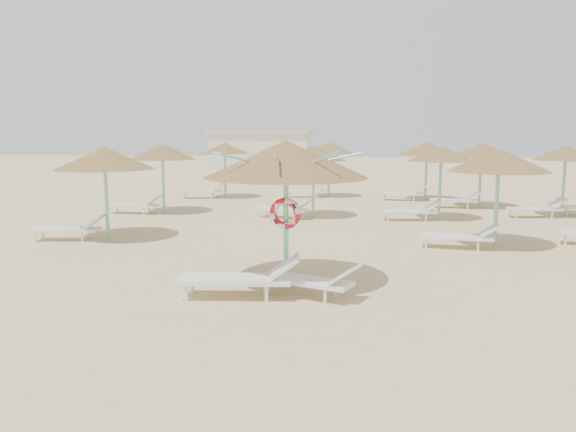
# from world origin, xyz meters

# --- Properties ---
(ground) EXTENTS (120.00, 120.00, 0.00)m
(ground) POSITION_xyz_m (0.00, 0.00, 0.00)
(ground) COLOR #D4B681
(ground) RESTS_ON ground
(main_palapa) EXTENTS (3.34, 3.34, 3.00)m
(main_palapa) POSITION_xyz_m (0.43, -0.00, 2.61)
(main_palapa) COLOR #79D2BF
(main_palapa) RESTS_ON ground
(lounger_main_a) EXTENTS (2.34, 0.89, 0.83)m
(lounger_main_a) POSITION_xyz_m (-0.27, -1.03, 0.40)
(lounger_main_a) COLOR white
(lounger_main_a) RESTS_ON ground
(lounger_main_b) EXTENTS (2.06, 1.29, 0.72)m
(lounger_main_b) POSITION_xyz_m (1.03, -0.85, 0.34)
(lounger_main_b) COLOR white
(lounger_main_b) RESTS_ON ground
(palapa_field) EXTENTS (19.48, 14.22, 2.72)m
(palapa_field) POSITION_xyz_m (2.35, 9.85, 2.31)
(palapa_field) COLOR #79D2BF
(palapa_field) RESTS_ON ground
(service_hut) EXTENTS (8.40, 4.40, 3.25)m
(service_hut) POSITION_xyz_m (-6.00, 35.00, 1.64)
(service_hut) COLOR silver
(service_hut) RESTS_ON ground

